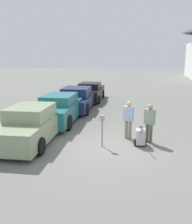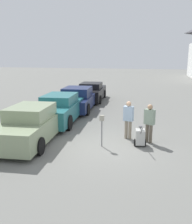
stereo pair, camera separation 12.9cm
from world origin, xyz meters
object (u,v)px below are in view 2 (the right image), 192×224
(parked_car_black, at_px, (92,92))
(person_worker, at_px, (128,118))
(parked_car_teal, at_px, (61,108))
(parking_meter, at_px, (102,125))
(parked_car_sage, at_px, (33,124))
(equipment_cart, at_px, (140,137))
(parked_car_navy, at_px, (78,99))
(person_supervisor, at_px, (149,121))

(parked_car_black, bearing_deg, person_worker, -70.81)
(parked_car_teal, height_order, parked_car_black, parked_car_teal)
(parking_meter, distance_m, person_worker, 1.53)
(parking_meter, relative_size, person_worker, 0.77)
(parked_car_sage, height_order, parking_meter, parked_car_sage)
(parked_car_sage, distance_m, equipment_cart, 4.54)
(parked_car_teal, bearing_deg, parked_car_navy, 85.28)
(parked_car_sage, bearing_deg, parked_car_teal, 85.29)
(parked_car_sage, xyz_separation_m, parked_car_navy, (0.00, 6.38, -0.01))
(parked_car_teal, distance_m, parked_car_black, 6.76)
(parked_car_navy, height_order, parking_meter, parked_car_navy)
(parked_car_teal, xyz_separation_m, person_worker, (3.94, -2.12, 0.22))
(parked_car_sage, xyz_separation_m, parked_car_teal, (-0.00, 3.27, 0.01))
(parked_car_sage, distance_m, person_worker, 4.11)
(person_worker, bearing_deg, parked_car_teal, -17.93)
(parked_car_sage, bearing_deg, parked_car_navy, 85.29)
(equipment_cart, bearing_deg, parked_car_teal, 138.90)
(parked_car_black, xyz_separation_m, person_supervisor, (4.84, -9.19, 0.24))
(parked_car_navy, xyz_separation_m, person_supervisor, (4.84, -5.53, 0.22))
(parked_car_navy, height_order, equipment_cart, parked_car_navy)
(parked_car_navy, bearing_deg, equipment_cart, -57.94)
(parked_car_teal, relative_size, equipment_cart, 5.32)
(parked_car_sage, bearing_deg, parking_meter, -6.16)
(person_supervisor, distance_m, equipment_cart, 0.81)
(parked_car_teal, bearing_deg, person_worker, -33.04)
(parked_car_navy, xyz_separation_m, parked_car_black, (-0.00, 3.65, -0.02))
(parked_car_navy, bearing_deg, parked_car_sage, -94.71)
(person_supervisor, bearing_deg, parked_car_teal, -2.05)
(parked_car_sage, height_order, equipment_cart, parked_car_sage)
(person_supervisor, relative_size, equipment_cart, 1.63)
(parked_car_teal, xyz_separation_m, person_supervisor, (4.84, -2.42, 0.20))
(parked_car_sage, relative_size, parked_car_black, 1.06)
(parked_car_teal, bearing_deg, person_supervisor, -31.32)
(parked_car_sage, distance_m, parked_car_navy, 6.38)
(parked_car_teal, relative_size, person_supervisor, 3.27)
(parked_car_sage, bearing_deg, parked_car_black, 85.29)
(parked_car_teal, xyz_separation_m, parked_car_navy, (0.00, 3.11, -0.02))
(parked_car_teal, distance_m, parking_meter, 4.52)
(parking_meter, relative_size, person_supervisor, 0.79)
(parked_car_teal, bearing_deg, equipment_cart, -37.70)
(parked_car_teal, distance_m, person_supervisor, 5.42)
(equipment_cart, bearing_deg, person_worker, 117.40)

